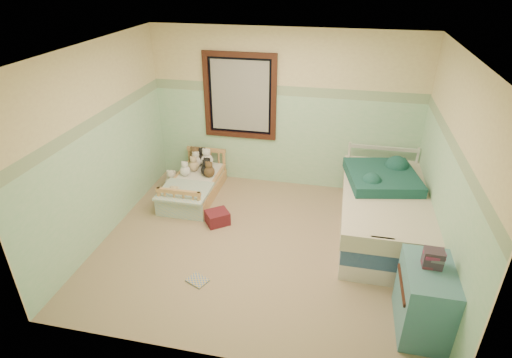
% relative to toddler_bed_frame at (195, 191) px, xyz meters
% --- Properties ---
extents(floor, '(4.20, 3.60, 0.02)m').
position_rel_toddler_bed_frame_xyz_m(floor, '(1.28, -1.05, -0.10)').
color(floor, '#97805F').
rests_on(floor, ground).
extents(ceiling, '(4.20, 3.60, 0.02)m').
position_rel_toddler_bed_frame_xyz_m(ceiling, '(1.28, -1.05, 2.42)').
color(ceiling, silver).
rests_on(ceiling, wall_back).
extents(wall_back, '(4.20, 0.04, 2.50)m').
position_rel_toddler_bed_frame_xyz_m(wall_back, '(1.28, 0.75, 1.16)').
color(wall_back, beige).
rests_on(wall_back, floor).
extents(wall_front, '(4.20, 0.04, 2.50)m').
position_rel_toddler_bed_frame_xyz_m(wall_front, '(1.28, -2.85, 1.16)').
color(wall_front, beige).
rests_on(wall_front, floor).
extents(wall_left, '(0.04, 3.60, 2.50)m').
position_rel_toddler_bed_frame_xyz_m(wall_left, '(-0.82, -1.05, 1.16)').
color(wall_left, beige).
rests_on(wall_left, floor).
extents(wall_right, '(0.04, 3.60, 2.50)m').
position_rel_toddler_bed_frame_xyz_m(wall_right, '(3.38, -1.05, 1.16)').
color(wall_right, beige).
rests_on(wall_right, floor).
extents(wainscot_mint, '(4.20, 0.01, 1.50)m').
position_rel_toddler_bed_frame_xyz_m(wainscot_mint, '(1.28, 0.74, 0.66)').
color(wainscot_mint, '#8FCCA1').
rests_on(wainscot_mint, floor).
extents(border_strip, '(4.20, 0.01, 0.15)m').
position_rel_toddler_bed_frame_xyz_m(border_strip, '(1.28, 0.74, 1.49)').
color(border_strip, '#4C8059').
rests_on(border_strip, wall_back).
extents(window_frame, '(1.16, 0.06, 1.36)m').
position_rel_toddler_bed_frame_xyz_m(window_frame, '(0.58, 0.71, 1.36)').
color(window_frame, black).
rests_on(window_frame, wall_back).
extents(window_blinds, '(0.92, 0.01, 1.12)m').
position_rel_toddler_bed_frame_xyz_m(window_blinds, '(0.58, 0.72, 1.36)').
color(window_blinds, '#B9B9B8').
rests_on(window_blinds, window_frame).
extents(toddler_bed_frame, '(0.67, 1.34, 0.17)m').
position_rel_toddler_bed_frame_xyz_m(toddler_bed_frame, '(0.00, 0.00, 0.00)').
color(toddler_bed_frame, tan).
rests_on(toddler_bed_frame, floor).
extents(toddler_mattress, '(0.61, 1.28, 0.12)m').
position_rel_toddler_bed_frame_xyz_m(toddler_mattress, '(0.00, 0.00, 0.15)').
color(toddler_mattress, white).
rests_on(toddler_mattress, toddler_bed_frame).
extents(patchwork_quilt, '(0.73, 0.67, 0.03)m').
position_rel_toddler_bed_frame_xyz_m(patchwork_quilt, '(0.00, -0.42, 0.22)').
color(patchwork_quilt, '#72ADDE').
rests_on(patchwork_quilt, toddler_mattress).
extents(plush_bed_brown, '(0.22, 0.22, 0.22)m').
position_rel_toddler_bed_frame_xyz_m(plush_bed_brown, '(-0.15, 0.50, 0.32)').
color(plush_bed_brown, brown).
rests_on(plush_bed_brown, toddler_mattress).
extents(plush_bed_white, '(0.21, 0.21, 0.21)m').
position_rel_toddler_bed_frame_xyz_m(plush_bed_white, '(0.05, 0.50, 0.31)').
color(plush_bed_white, white).
rests_on(plush_bed_white, toddler_mattress).
extents(plush_bed_tan, '(0.17, 0.17, 0.17)m').
position_rel_toddler_bed_frame_xyz_m(plush_bed_tan, '(-0.10, 0.28, 0.29)').
color(plush_bed_tan, '#D0B38B').
rests_on(plush_bed_tan, toddler_mattress).
extents(plush_bed_dark, '(0.17, 0.17, 0.17)m').
position_rel_toddler_bed_frame_xyz_m(plush_bed_dark, '(0.13, 0.28, 0.29)').
color(plush_bed_dark, black).
rests_on(plush_bed_dark, toddler_mattress).
extents(plush_floor_cream, '(0.24, 0.24, 0.24)m').
position_rel_toddler_bed_frame_xyz_m(plush_floor_cream, '(-0.43, 0.11, 0.03)').
color(plush_floor_cream, silver).
rests_on(plush_floor_cream, floor).
extents(plush_floor_tan, '(0.23, 0.23, 0.23)m').
position_rel_toddler_bed_frame_xyz_m(plush_floor_tan, '(-0.17, -0.37, 0.03)').
color(plush_floor_tan, '#D0B38B').
rests_on(plush_floor_tan, floor).
extents(twin_bed_frame, '(1.05, 2.11, 0.22)m').
position_rel_toddler_bed_frame_xyz_m(twin_bed_frame, '(2.83, -0.48, 0.02)').
color(twin_bed_frame, silver).
rests_on(twin_bed_frame, floor).
extents(twin_boxspring, '(1.05, 2.11, 0.22)m').
position_rel_toddler_bed_frame_xyz_m(twin_boxspring, '(2.83, -0.48, 0.24)').
color(twin_boxspring, navy).
rests_on(twin_boxspring, twin_bed_frame).
extents(twin_mattress, '(1.10, 2.15, 0.22)m').
position_rel_toddler_bed_frame_xyz_m(twin_mattress, '(2.83, -0.48, 0.46)').
color(twin_mattress, beige).
rests_on(twin_mattress, twin_boxspring).
extents(teal_blanket, '(1.07, 1.11, 0.14)m').
position_rel_toddler_bed_frame_xyz_m(teal_blanket, '(2.78, -0.18, 0.64)').
color(teal_blanket, '#103D3D').
rests_on(teal_blanket, twin_mattress).
extents(dresser, '(0.47, 0.74, 0.74)m').
position_rel_toddler_bed_frame_xyz_m(dresser, '(3.14, -2.07, 0.29)').
color(dresser, teal).
rests_on(dresser, floor).
extents(book_stack, '(0.19, 0.15, 0.18)m').
position_rel_toddler_bed_frame_xyz_m(book_stack, '(3.14, -2.01, 0.75)').
color(book_stack, '#51342D').
rests_on(book_stack, dresser).
extents(red_pillow, '(0.40, 0.40, 0.19)m').
position_rel_toddler_bed_frame_xyz_m(red_pillow, '(0.58, -0.69, 0.01)').
color(red_pillow, maroon).
rests_on(red_pillow, floor).
extents(floor_book, '(0.29, 0.26, 0.02)m').
position_rel_toddler_bed_frame_xyz_m(floor_book, '(0.70, -1.90, -0.08)').
color(floor_book, gold).
rests_on(floor_book, floor).
extents(extra_plush_0, '(0.18, 0.18, 0.18)m').
position_rel_toddler_bed_frame_xyz_m(extra_plush_0, '(-0.11, 0.44, 0.30)').
color(extra_plush_0, silver).
rests_on(extra_plush_0, toddler_mattress).
extents(extra_plush_1, '(0.17, 0.17, 0.17)m').
position_rel_toddler_bed_frame_xyz_m(extra_plush_1, '(-0.18, 0.09, 0.29)').
color(extra_plush_1, white).
rests_on(extra_plush_1, toddler_mattress).
extents(extra_plush_2, '(0.21, 0.21, 0.21)m').
position_rel_toddler_bed_frame_xyz_m(extra_plush_2, '(-0.04, 0.53, 0.31)').
color(extra_plush_2, black).
rests_on(extra_plush_2, toddler_mattress).
extents(extra_plush_3, '(0.18, 0.18, 0.18)m').
position_rel_toddler_bed_frame_xyz_m(extra_plush_3, '(0.21, 0.14, 0.29)').
color(extra_plush_3, brown).
rests_on(extra_plush_3, toddler_mattress).
extents(extra_plush_4, '(0.18, 0.18, 0.18)m').
position_rel_toddler_bed_frame_xyz_m(extra_plush_4, '(0.15, 0.17, 0.30)').
color(extra_plush_4, black).
rests_on(extra_plush_4, toddler_mattress).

